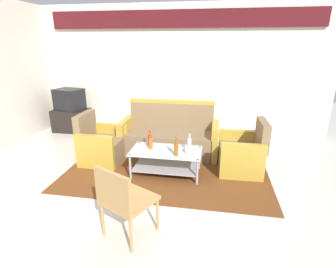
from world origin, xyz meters
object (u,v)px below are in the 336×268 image
object	(u,v)px
bottle_brown	(176,148)
couch	(169,137)
television	(69,99)
armchair_right	(242,154)
cup	(187,150)
armchair_left	(101,145)
bottle_clear	(189,144)
tv_stand	(72,120)
coffee_table	(166,159)
bottle_orange	(151,143)
wicker_chair	(123,198)
bottle_red	(150,140)

from	to	relation	value
bottle_brown	couch	bearing A→B (deg)	104.89
television	bottle_brown	bearing A→B (deg)	159.60
armchair_right	cup	xyz separation A→B (m)	(-0.86, -0.39, 0.17)
armchair_left	bottle_clear	bearing A→B (deg)	81.32
tv_stand	television	bearing A→B (deg)	75.21
armchair_left	armchair_right	xyz separation A→B (m)	(2.41, 0.03, 0.00)
armchair_right	television	bearing A→B (deg)	67.64
armchair_right	television	distance (m)	4.09
armchair_left	cup	size ratio (longest dim) A/B	8.50
coffee_table	bottle_orange	bearing A→B (deg)	174.26
couch	armchair_right	xyz separation A→B (m)	(1.29, -0.53, -0.03)
cup	tv_stand	world-z (taller)	tv_stand
wicker_chair	cup	bearing A→B (deg)	97.59
bottle_orange	cup	world-z (taller)	bottle_orange
wicker_chair	bottle_clear	bearing A→B (deg)	97.96
bottle_clear	television	world-z (taller)	television
bottle_orange	bottle_brown	world-z (taller)	bottle_brown
armchair_left	tv_stand	bearing A→B (deg)	-135.83
couch	coffee_table	world-z (taller)	couch
couch	tv_stand	world-z (taller)	couch
bottle_brown	television	world-z (taller)	television
bottle_red	armchair_right	bearing A→B (deg)	7.17
armchair_left	coffee_table	distance (m)	1.26
coffee_table	bottle_red	xyz separation A→B (m)	(-0.29, 0.16, 0.24)
armchair_right	bottle_brown	size ratio (longest dim) A/B	2.68
bottle_orange	armchair_left	bearing A→B (deg)	163.23
bottle_brown	bottle_red	distance (m)	0.57
armchair_left	television	distance (m)	2.08
couch	bottle_orange	distance (m)	0.88
couch	television	world-z (taller)	television
armchair_left	bottle_red	bearing A→B (deg)	81.22
bottle_orange	wicker_chair	world-z (taller)	wicker_chair
armchair_left	bottle_red	size ratio (longest dim) A/B	3.15
tv_stand	armchair_left	bearing A→B (deg)	-46.92
coffee_table	tv_stand	bearing A→B (deg)	145.39
bottle_clear	cup	xyz separation A→B (m)	(-0.02, -0.09, -0.06)
cup	armchair_right	bearing A→B (deg)	24.37
tv_stand	armchair_right	bearing A→B (deg)	-20.91
bottle_orange	wicker_chair	xyz separation A→B (m)	(0.07, -1.54, -0.01)
coffee_table	tv_stand	xyz separation A→B (m)	(-2.60, 1.79, -0.01)
armchair_left	television	world-z (taller)	television
couch	television	xyz separation A→B (m)	(-2.50, 0.92, 0.44)
bottle_clear	bottle_orange	size ratio (longest dim) A/B	1.09
bottle_orange	television	size ratio (longest dim) A/B	0.37
armchair_left	tv_stand	xyz separation A→B (m)	(-1.38, 1.48, -0.03)
bottle_red	wicker_chair	bearing A→B (deg)	-86.01
cup	bottle_orange	bearing A→B (deg)	172.90
couch	armchair_right	size ratio (longest dim) A/B	2.12
bottle_brown	bottle_red	xyz separation A→B (m)	(-0.47, 0.32, -0.02)
armchair_right	coffee_table	xyz separation A→B (m)	(-1.20, -0.34, -0.02)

